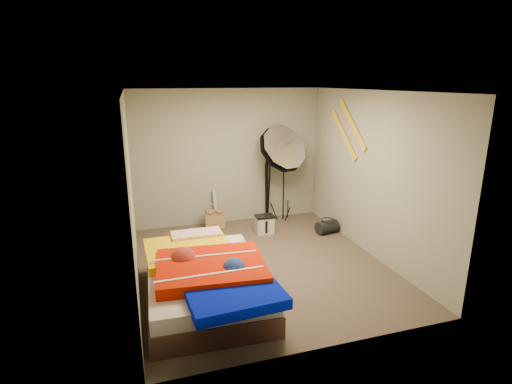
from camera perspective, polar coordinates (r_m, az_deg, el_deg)
name	(u,v)px	position (r m, az deg, el deg)	size (l,w,h in m)	color
floor	(262,265)	(6.01, 0.81, -10.33)	(4.00, 4.00, 0.00)	#4F463C
ceiling	(262,91)	(5.40, 0.91, 14.25)	(4.00, 4.00, 0.00)	silver
wall_back	(228,157)	(7.45, -3.96, 4.94)	(3.50, 3.50, 0.00)	gray
wall_front	(328,234)	(3.81, 10.31, -5.88)	(3.50, 3.50, 0.00)	gray
wall_left	(131,193)	(5.31, -17.39, -0.16)	(4.00, 4.00, 0.00)	gray
wall_right	(371,175)	(6.33, 16.11, 2.42)	(4.00, 4.00, 0.00)	gray
tote_bag	(215,219)	(7.37, -5.85, -3.86)	(0.36, 0.11, 0.36)	#A67E55
wrapping_roll	(216,208)	(7.53, -5.78, -2.26)	(0.07, 0.07, 0.65)	#47A1B5
camera_case	(265,225)	(7.12, 1.24, -4.73)	(0.30, 0.22, 0.30)	beige
duffel_bag	(327,227)	(7.24, 10.12, -4.94)	(0.23, 0.23, 0.38)	black
wall_stripe_upper	(352,124)	(6.70, 13.61, 9.39)	(0.02, 1.10, 0.10)	gold
wall_stripe_lower	(344,135)	(6.94, 12.45, 8.00)	(0.02, 1.10, 0.10)	gold
bed	(206,279)	(5.03, -7.14, -12.23)	(1.46, 2.19, 0.58)	#4F312A
photo_umbrella	(281,150)	(7.36, 3.60, 6.02)	(1.06, 0.86, 1.96)	black
camera_tripod	(267,185)	(7.65, 1.60, 1.03)	(0.08, 0.08, 1.22)	black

